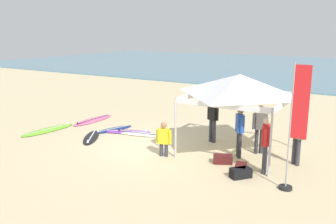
{
  "coord_description": "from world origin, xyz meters",
  "views": [
    {
      "loc": [
        7.18,
        -10.31,
        4.16
      ],
      "look_at": [
        -0.16,
        1.6,
        1.0
      ],
      "focal_mm": 38.39,
      "sensor_mm": 36.0,
      "label": 1
    }
  ],
  "objects": [
    {
      "name": "ground_plane",
      "position": [
        0.0,
        0.0,
        0.0
      ],
      "size": [
        80.0,
        80.0,
        0.0
      ],
      "primitive_type": "plane",
      "color": "beige"
    },
    {
      "name": "sea",
      "position": [
        0.0,
        33.17,
        0.05
      ],
      "size": [
        80.0,
        36.0,
        0.1
      ],
      "primitive_type": "cube",
      "color": "#568499",
      "rests_on": "ground"
    },
    {
      "name": "canopy_tent",
      "position": [
        2.94,
        1.19,
        2.39
      ],
      "size": [
        3.28,
        3.28,
        2.75
      ],
      "color": "#B7B7BC",
      "rests_on": "ground"
    },
    {
      "name": "surfboard_lime",
      "position": [
        -4.95,
        -0.39,
        0.04
      ],
      "size": [
        0.85,
        2.6,
        0.19
      ],
      "color": "#7AD12D",
      "rests_on": "ground"
    },
    {
      "name": "surfboard_navy",
      "position": [
        -2.63,
        1.13,
        0.04
      ],
      "size": [
        1.01,
        1.93,
        0.19
      ],
      "color": "navy",
      "rests_on": "ground"
    },
    {
      "name": "surfboard_pink",
      "position": [
        -4.51,
        1.89,
        0.04
      ],
      "size": [
        0.73,
        2.53,
        0.19
      ],
      "color": "pink",
      "rests_on": "ground"
    },
    {
      "name": "surfboard_white",
      "position": [
        -1.36,
        1.13,
        0.04
      ],
      "size": [
        2.15,
        0.94,
        0.19
      ],
      "color": "white",
      "rests_on": "ground"
    },
    {
      "name": "surfboard_black",
      "position": [
        -2.6,
        -0.25,
        0.04
      ],
      "size": [
        1.55,
        1.95,
        0.19
      ],
      "color": "black",
      "rests_on": "ground"
    },
    {
      "name": "surfboard_purple",
      "position": [
        -1.96,
        1.12,
        0.04
      ],
      "size": [
        2.2,
        1.46,
        0.19
      ],
      "color": "purple",
      "rests_on": "ground"
    },
    {
      "name": "person_red",
      "position": [
        4.33,
        -0.19,
        0.99
      ],
      "size": [
        0.29,
        0.54,
        1.71
      ],
      "color": "#383842",
      "rests_on": "ground"
    },
    {
      "name": "person_grey",
      "position": [
        3.63,
        1.46,
        0.99
      ],
      "size": [
        0.43,
        0.4,
        1.71
      ],
      "color": "#2D2D33",
      "rests_on": "ground"
    },
    {
      "name": "person_green",
      "position": [
        4.97,
        1.01,
        0.99
      ],
      "size": [
        0.46,
        0.39,
        1.71
      ],
      "color": "#383842",
      "rests_on": "ground"
    },
    {
      "name": "person_black",
      "position": [
        1.71,
        1.81,
        0.99
      ],
      "size": [
        0.52,
        0.33,
        1.71
      ],
      "color": "#383842",
      "rests_on": "ground"
    },
    {
      "name": "person_blue",
      "position": [
        3.18,
        0.73,
        0.99
      ],
      "size": [
        0.39,
        0.47,
        1.71
      ],
      "color": "#2D2D33",
      "rests_on": "ground"
    },
    {
      "name": "person_yellow",
      "position": [
        0.98,
        -0.51,
        0.66
      ],
      "size": [
        0.54,
        0.29,
        1.2
      ],
      "color": "#383842",
      "rests_on": "ground"
    },
    {
      "name": "banner_flag",
      "position": [
        5.28,
        -1.01,
        1.57
      ],
      "size": [
        0.6,
        0.36,
        3.4
      ],
      "color": "#99999E",
      "rests_on": "ground"
    },
    {
      "name": "gear_bag_near_tent",
      "position": [
        2.96,
        -0.09,
        0.14
      ],
      "size": [
        0.68,
        0.55,
        0.28
      ],
      "primitive_type": "cube",
      "rotation": [
        0.0,
        0.0,
        0.46
      ],
      "color": "#4C1919",
      "rests_on": "ground"
    },
    {
      "name": "gear_bag_by_pole",
      "position": [
        3.75,
        -0.61,
        0.14
      ],
      "size": [
        0.46,
        0.66,
        0.28
      ],
      "primitive_type": "cube",
      "rotation": [
        0.0,
        0.0,
        1.82
      ],
      "color": "#4C1919",
      "rests_on": "ground"
    },
    {
      "name": "gear_bag_on_sand",
      "position": [
        3.86,
        -0.89,
        0.14
      ],
      "size": [
        0.63,
        0.67,
        0.28
      ],
      "primitive_type": "cube",
      "rotation": [
        0.0,
        0.0,
        0.88
      ],
      "color": "black",
      "rests_on": "ground"
    }
  ]
}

